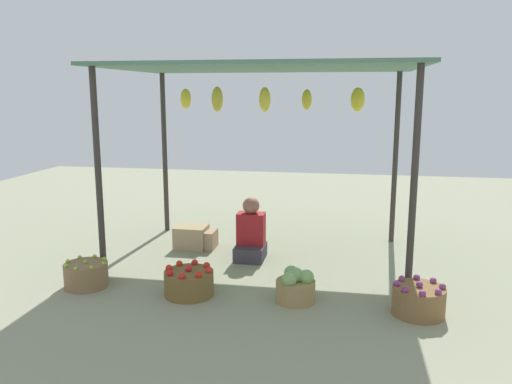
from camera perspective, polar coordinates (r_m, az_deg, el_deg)
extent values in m
plane|color=gray|center=(6.55, 0.84, -7.27)|extent=(14.00, 14.00, 0.00)
cylinder|color=#38332D|center=(5.82, -17.07, 1.68)|extent=(0.07, 0.07, 2.32)
cylinder|color=#38332D|center=(5.22, 17.09, 0.66)|extent=(0.07, 0.07, 2.32)
cylinder|color=#38332D|center=(7.70, -10.08, 4.19)|extent=(0.07, 0.07, 2.32)
cylinder|color=#38332D|center=(7.26, 15.19, 3.56)|extent=(0.07, 0.07, 2.32)
cube|color=#4C755B|center=(6.23, 0.90, 13.66)|extent=(3.59, 2.37, 0.04)
ellipsoid|color=yellow|center=(6.84, -7.79, 10.20)|extent=(0.14, 0.14, 0.26)
ellipsoid|color=gold|center=(6.40, -4.32, 10.21)|extent=(0.14, 0.14, 0.30)
ellipsoid|color=yellow|center=(6.18, 0.98, 10.21)|extent=(0.14, 0.14, 0.29)
ellipsoid|color=yellow|center=(6.15, 5.65, 10.16)|extent=(0.12, 0.12, 0.24)
ellipsoid|color=yellow|center=(6.33, 11.21, 10.03)|extent=(0.17, 0.17, 0.28)
cube|color=#3A3541|center=(6.47, -0.62, -6.67)|extent=(0.36, 0.44, 0.18)
cube|color=maroon|center=(6.44, -0.55, -4.08)|extent=(0.34, 0.22, 0.40)
sphere|color=#975E4C|center=(6.37, -0.55, -1.52)|extent=(0.21, 0.21, 0.21)
cylinder|color=olive|center=(5.88, -18.31, -8.71)|extent=(0.46, 0.46, 0.26)
sphere|color=#8BC63B|center=(5.83, -18.39, -7.35)|extent=(0.04, 0.04, 0.04)
sphere|color=#8ECA38|center=(5.74, -16.58, -7.58)|extent=(0.04, 0.04, 0.04)
sphere|color=#8FD03E|center=(5.89, -16.48, -7.10)|extent=(0.04, 0.04, 0.04)
sphere|color=#88C638|center=(6.00, -17.47, -6.81)|extent=(0.04, 0.04, 0.04)
sphere|color=#8ABD41|center=(6.02, -18.96, -6.85)|extent=(0.04, 0.04, 0.04)
sphere|color=#88BD40|center=(5.93, -20.14, -7.20)|extent=(0.04, 0.04, 0.04)
sphere|color=#87C937|center=(5.78, -20.34, -7.68)|extent=(0.04, 0.04, 0.04)
sphere|color=#92C63C|center=(5.66, -19.37, -8.01)|extent=(0.04, 0.04, 0.04)
sphere|color=#90CA33|center=(5.65, -17.79, -7.97)|extent=(0.04, 0.04, 0.04)
cylinder|color=brown|center=(5.41, -7.44, -9.97)|extent=(0.51, 0.51, 0.26)
sphere|color=red|center=(5.36, -7.48, -8.41)|extent=(0.07, 0.07, 0.07)
sphere|color=red|center=(5.30, -5.27, -8.65)|extent=(0.07, 0.07, 0.07)
sphere|color=red|center=(5.45, -5.49, -8.09)|extent=(0.07, 0.07, 0.07)
sphere|color=red|center=(5.55, -6.82, -7.77)|extent=(0.07, 0.07, 0.07)
sphere|color=red|center=(5.54, -8.50, -7.86)|extent=(0.07, 0.07, 0.07)
sphere|color=red|center=(5.42, -9.62, -8.30)|extent=(0.07, 0.07, 0.07)
sphere|color=red|center=(5.27, -9.53, -8.88)|extent=(0.07, 0.07, 0.07)
sphere|color=red|center=(5.17, -8.19, -9.24)|extent=(0.07, 0.07, 0.07)
sphere|color=red|center=(5.18, -6.38, -9.15)|extent=(0.07, 0.07, 0.07)
cylinder|color=#9F804F|center=(5.24, 4.39, -10.87)|extent=(0.39, 0.39, 0.22)
sphere|color=#80A667|center=(5.18, 4.42, -9.15)|extent=(0.15, 0.15, 0.15)
sphere|color=#7FAE5D|center=(5.18, 5.61, -9.36)|extent=(0.15, 0.15, 0.15)
sphere|color=#72AF5F|center=(5.28, 3.94, -8.93)|extent=(0.15, 0.15, 0.15)
sphere|color=#82AD64|center=(5.10, 3.71, -9.63)|extent=(0.15, 0.15, 0.15)
cylinder|color=brown|center=(5.16, 17.56, -11.41)|extent=(0.49, 0.49, 0.27)
sphere|color=#833670|center=(5.10, 17.66, -9.75)|extent=(0.06, 0.06, 0.06)
sphere|color=#7A3D67|center=(5.14, 19.97, -9.83)|extent=(0.06, 0.06, 0.06)
sphere|color=#843B71|center=(5.26, 19.05, -9.27)|extent=(0.06, 0.06, 0.06)
sphere|color=#7B3470|center=(5.30, 17.37, -9.03)|extent=(0.06, 0.06, 0.06)
sphere|color=#873E78|center=(5.22, 15.85, -9.23)|extent=(0.06, 0.06, 0.06)
sphere|color=#843179|center=(5.08, 15.32, -9.78)|extent=(0.06, 0.06, 0.06)
sphere|color=#842E6E|center=(4.95, 16.17, -10.39)|extent=(0.06, 0.06, 0.06)
sphere|color=#803176|center=(4.91, 17.97, -10.66)|extent=(0.06, 0.06, 0.06)
sphere|color=#813674|center=(4.99, 19.56, -10.42)|extent=(0.06, 0.06, 0.06)
cube|color=tan|center=(6.96, -5.92, -5.19)|extent=(0.35, 0.33, 0.24)
cube|color=tan|center=(6.97, -7.18, -4.96)|extent=(0.41, 0.35, 0.30)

